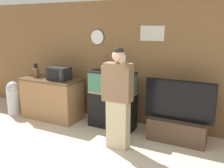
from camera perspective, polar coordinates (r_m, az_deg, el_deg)
wall_back_paneled at (r=5.36m, az=3.25°, el=4.81°), size 10.00×0.08×2.60m
counter_island at (r=5.86m, az=-13.52°, el=-3.19°), size 1.38×0.68×0.92m
microwave at (r=5.57m, az=-12.03°, el=2.38°), size 0.46×0.33×0.28m
knife_block at (r=5.98m, az=-17.00°, el=2.64°), size 0.13×0.09×0.32m
aquarium_on_stand at (r=5.14m, az=0.02°, el=-3.64°), size 0.98×0.37×1.19m
tv_on_stand at (r=4.76m, az=14.69°, el=-8.81°), size 1.25×0.40×1.15m
person_standing at (r=4.19m, az=1.30°, el=-3.04°), size 0.56×0.42×1.76m
trash_bin at (r=6.41m, az=-21.58°, el=-2.85°), size 0.32×0.32×0.79m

